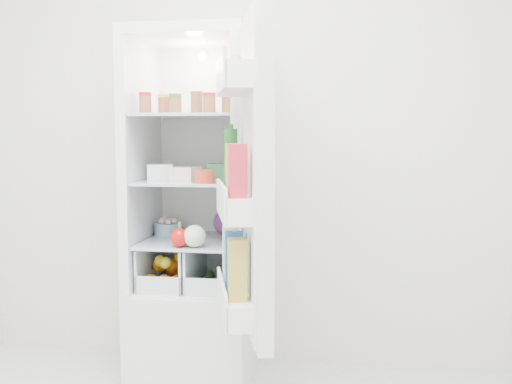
% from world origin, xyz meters
% --- Properties ---
extents(room_walls, '(3.02, 3.02, 2.61)m').
position_xyz_m(room_walls, '(0.00, 0.00, 1.59)').
color(room_walls, silver).
rests_on(room_walls, ground).
extents(refrigerator, '(0.60, 0.60, 1.80)m').
position_xyz_m(refrigerator, '(-0.20, 1.25, 0.67)').
color(refrigerator, silver).
rests_on(refrigerator, ground).
extents(shelf_low, '(0.49, 0.53, 0.01)m').
position_xyz_m(shelf_low, '(-0.20, 1.19, 0.74)').
color(shelf_low, '#ABBAC8').
rests_on(shelf_low, refrigerator).
extents(shelf_mid, '(0.49, 0.53, 0.02)m').
position_xyz_m(shelf_mid, '(-0.20, 1.19, 1.05)').
color(shelf_mid, '#ABBAC8').
rests_on(shelf_mid, refrigerator).
extents(shelf_top, '(0.49, 0.53, 0.02)m').
position_xyz_m(shelf_top, '(-0.20, 1.19, 1.38)').
color(shelf_top, '#ABBAC8').
rests_on(shelf_top, refrigerator).
extents(crisper_left, '(0.23, 0.46, 0.22)m').
position_xyz_m(crisper_left, '(-0.32, 1.19, 0.61)').
color(crisper_left, silver).
rests_on(crisper_left, refrigerator).
extents(crisper_right, '(0.23, 0.46, 0.22)m').
position_xyz_m(crisper_right, '(-0.08, 1.19, 0.61)').
color(crisper_right, silver).
rests_on(crisper_right, refrigerator).
extents(condiment_jars, '(0.46, 0.16, 0.08)m').
position_xyz_m(condiment_jars, '(-0.20, 1.07, 1.43)').
color(condiment_jars, '#B21919').
rests_on(condiment_jars, shelf_top).
extents(squeeze_bottle, '(0.06, 0.06, 0.19)m').
position_xyz_m(squeeze_bottle, '(0.01, 1.32, 1.48)').
color(squeeze_bottle, silver).
rests_on(squeeze_bottle, shelf_top).
extents(tub_white, '(0.16, 0.16, 0.08)m').
position_xyz_m(tub_white, '(-0.35, 1.11, 1.10)').
color(tub_white, silver).
rests_on(tub_white, shelf_mid).
extents(tub_cream, '(0.14, 0.14, 0.07)m').
position_xyz_m(tub_cream, '(-0.20, 1.07, 1.09)').
color(tub_cream, beige).
rests_on(tub_cream, shelf_mid).
extents(tin_red, '(0.11, 0.11, 0.06)m').
position_xyz_m(tin_red, '(-0.09, 0.97, 1.09)').
color(tin_red, '#BB361C').
rests_on(tin_red, shelf_mid).
extents(foil_tray, '(0.17, 0.14, 0.04)m').
position_xyz_m(foil_tray, '(-0.36, 1.23, 1.08)').
color(foil_tray, silver).
rests_on(foil_tray, shelf_mid).
extents(tub_green, '(0.12, 0.15, 0.08)m').
position_xyz_m(tub_green, '(-0.08, 1.26, 1.10)').
color(tub_green, '#449657').
rests_on(tub_green, shelf_mid).
extents(red_cabbage, '(0.15, 0.15, 0.15)m').
position_xyz_m(red_cabbage, '(-0.05, 1.30, 0.82)').
color(red_cabbage, '#551D54').
rests_on(red_cabbage, shelf_low).
extents(bell_pepper, '(0.09, 0.09, 0.09)m').
position_xyz_m(bell_pepper, '(-0.21, 0.97, 0.79)').
color(bell_pepper, '#BA0F0B').
rests_on(bell_pepper, shelf_low).
extents(mushroom_bowl, '(0.15, 0.15, 0.07)m').
position_xyz_m(mushroom_bowl, '(-0.36, 1.28, 0.78)').
color(mushroom_bowl, '#83ABC3').
rests_on(mushroom_bowl, shelf_low).
extents(salad_bag, '(0.11, 0.11, 0.11)m').
position_xyz_m(salad_bag, '(-0.14, 0.97, 0.80)').
color(salad_bag, '#BCDCA5').
rests_on(salad_bag, shelf_low).
extents(citrus_pile, '(0.20, 0.31, 0.16)m').
position_xyz_m(citrus_pile, '(-0.33, 1.15, 0.59)').
color(citrus_pile, orange).
rests_on(citrus_pile, refrigerator).
extents(veg_pile, '(0.16, 0.30, 0.10)m').
position_xyz_m(veg_pile, '(-0.07, 1.18, 0.56)').
color(veg_pile, '#1F4818').
rests_on(veg_pile, refrigerator).
extents(fridge_door, '(0.31, 0.59, 1.30)m').
position_xyz_m(fridge_door, '(0.18, 0.62, 1.09)').
color(fridge_door, silver).
rests_on(fridge_door, refrigerator).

